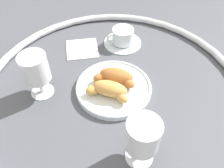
# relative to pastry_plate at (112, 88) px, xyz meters

# --- Properties ---
(ground_plane) EXTENTS (2.20, 2.20, 0.00)m
(ground_plane) POSITION_rel_pastry_plate_xyz_m (-0.00, -0.00, -0.01)
(ground_plane) COLOR #4C4F56
(table_chrome_rim) EXTENTS (0.79, 0.79, 0.02)m
(table_chrome_rim) POSITION_rel_pastry_plate_xyz_m (-0.00, -0.00, 0.00)
(table_chrome_rim) COLOR silver
(table_chrome_rim) RESTS_ON ground_plane
(pastry_plate) EXTENTS (0.23, 0.23, 0.02)m
(pastry_plate) POSITION_rel_pastry_plate_xyz_m (0.00, 0.00, 0.00)
(pastry_plate) COLOR silver
(pastry_plate) RESTS_ON ground_plane
(croissant_large) EXTENTS (0.14, 0.07, 0.04)m
(croissant_large) POSITION_rel_pastry_plate_xyz_m (-0.00, -0.02, 0.03)
(croissant_large) COLOR #AD6B33
(croissant_large) RESTS_ON pastry_plate
(croissant_small) EXTENTS (0.14, 0.07, 0.04)m
(croissant_small) POSITION_rel_pastry_plate_xyz_m (0.00, 0.03, 0.03)
(croissant_small) COLOR #D6994C
(croissant_small) RESTS_ON pastry_plate
(coffee_cup_near) EXTENTS (0.14, 0.14, 0.06)m
(coffee_cup_near) POSITION_rel_pastry_plate_xyz_m (0.04, -0.23, 0.02)
(coffee_cup_near) COLOR silver
(coffee_cup_near) RESTS_ON ground_plane
(juice_glass_left) EXTENTS (0.08, 0.08, 0.14)m
(juice_glass_left) POSITION_rel_pastry_plate_xyz_m (-0.13, 0.18, 0.08)
(juice_glass_left) COLOR white
(juice_glass_left) RESTS_ON ground_plane
(juice_glass_right) EXTENTS (0.08, 0.08, 0.14)m
(juice_glass_right) POSITION_rel_pastry_plate_xyz_m (0.19, 0.08, 0.08)
(juice_glass_right) COLOR white
(juice_glass_right) RESTS_ON ground_plane
(folded_napkin) EXTENTS (0.15, 0.15, 0.01)m
(folded_napkin) POSITION_rel_pastry_plate_xyz_m (0.17, -0.15, -0.01)
(folded_napkin) COLOR silver
(folded_napkin) RESTS_ON ground_plane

